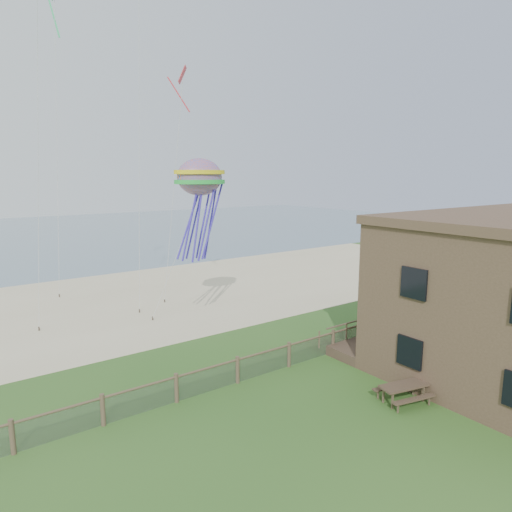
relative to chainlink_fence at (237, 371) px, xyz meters
name	(u,v)px	position (x,y,z in m)	size (l,w,h in m)	color
ground	(334,446)	(0.00, -6.00, -0.55)	(160.00, 160.00, 0.00)	#2B541D
sand_beach	(116,303)	(0.00, 16.00, -0.55)	(72.00, 20.00, 0.02)	#C7B790
ocean	(15,237)	(0.00, 60.00, -0.55)	(160.00, 68.00, 0.02)	slate
chainlink_fence	(237,371)	(0.00, 0.00, 0.00)	(36.20, 0.20, 1.25)	brown
motel_deck	(428,327)	(13.00, -1.00, -0.30)	(15.00, 2.00, 0.50)	brown
picnic_table	(404,392)	(4.54, -5.46, -0.12)	(2.03, 1.53, 0.86)	brown
octopus_kite	(200,206)	(2.54, 7.63, 6.86)	(3.15, 2.22, 6.49)	orange
kite_red	(183,86)	(2.82, 10.01, 13.96)	(1.06, 0.70, 2.31)	red
kite_green	(55,5)	(-2.70, 16.12, 19.04)	(1.07, 0.70, 2.78)	#36CA72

